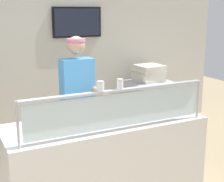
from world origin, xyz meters
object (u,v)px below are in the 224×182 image
(pepper_flake_shaker, at_px, (120,85))
(pizza_box_stack, at_px, (149,73))
(pizza_server, at_px, (111,117))
(worker_figure, at_px, (78,100))
(parmesan_shaker, at_px, (100,87))
(pizza_tray, at_px, (113,118))

(pepper_flake_shaker, distance_m, pizza_box_stack, 2.59)
(pizza_server, relative_size, worker_figure, 0.16)
(parmesan_shaker, relative_size, worker_figure, 0.05)
(pizza_server, height_order, parmesan_shaker, parmesan_shaker)
(parmesan_shaker, bearing_deg, pizza_server, 50.63)
(pizza_box_stack, bearing_deg, parmesan_shaker, -132.13)
(pizza_server, relative_size, pizza_box_stack, 0.61)
(worker_figure, bearing_deg, pizza_server, -83.94)
(pizza_tray, height_order, parmesan_shaker, parmesan_shaker)
(parmesan_shaker, bearing_deg, worker_figure, 80.52)
(parmesan_shaker, xyz_separation_m, pizza_box_stack, (1.80, 2.00, -0.36))
(pizza_tray, relative_size, pizza_box_stack, 0.96)
(worker_figure, height_order, pizza_box_stack, worker_figure)
(pizza_tray, bearing_deg, pizza_server, -151.46)
(pepper_flake_shaker, bearing_deg, pizza_tray, 74.05)
(pizza_tray, distance_m, worker_figure, 0.72)
(pizza_box_stack, bearing_deg, pizza_server, -132.60)
(pizza_tray, relative_size, pepper_flake_shaker, 4.61)
(pizza_server, xyz_separation_m, parmesan_shaker, (-0.25, -0.30, 0.40))
(pizza_tray, xyz_separation_m, parmesan_shaker, (-0.29, -0.32, 0.42))
(pizza_server, bearing_deg, parmesan_shaker, -116.20)
(parmesan_shaker, height_order, pizza_box_stack, parmesan_shaker)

